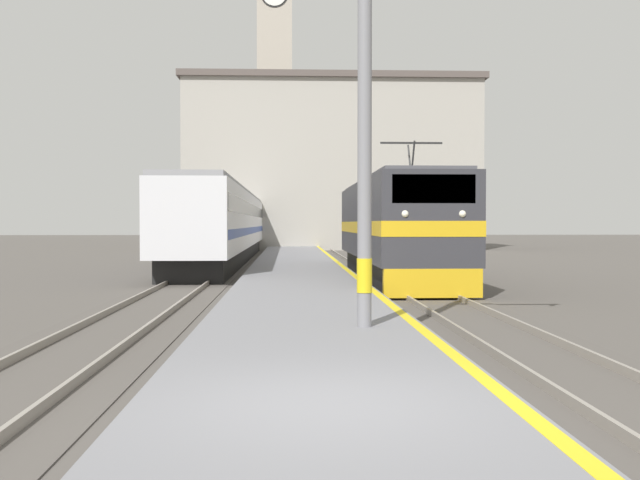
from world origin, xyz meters
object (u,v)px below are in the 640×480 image
at_px(locomotive_train, 395,228).
at_px(passenger_train, 236,224).
at_px(catenary_mast, 372,108).
at_px(clock_tower, 275,87).

xyz_separation_m(locomotive_train, passenger_train, (-7.52, 22.03, 0.17)).
bearing_deg(catenary_mast, locomotive_train, 80.40).
xyz_separation_m(passenger_train, catenary_mast, (4.97, -37.12, 2.04)).
relative_size(passenger_train, catenary_mast, 6.58).
bearing_deg(clock_tower, catenary_mast, -87.41).
bearing_deg(clock_tower, locomotive_train, -83.54).
relative_size(locomotive_train, passenger_train, 0.31).
xyz_separation_m(catenary_mast, clock_tower, (-2.83, 62.62, 11.70)).
relative_size(locomotive_train, catenary_mast, 2.03).
height_order(locomotive_train, passenger_train, locomotive_train).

